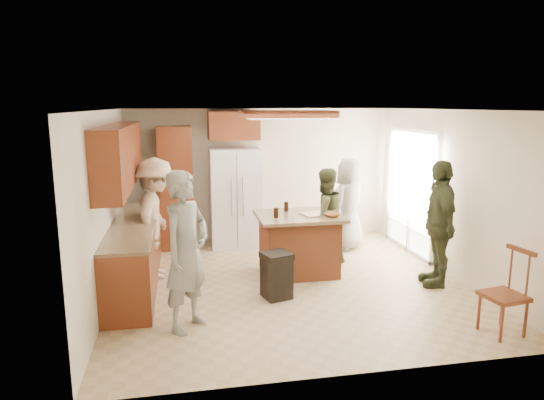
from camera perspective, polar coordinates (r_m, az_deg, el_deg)
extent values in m
plane|color=tan|center=(7.20, 2.06, -9.75)|extent=(5.00, 5.00, 0.00)
plane|color=white|center=(6.73, 2.22, 10.56)|extent=(5.00, 5.00, 0.00)
plane|color=beige|center=(9.28, -1.30, 2.98)|extent=(5.00, 0.00, 5.00)
plane|color=beige|center=(4.53, 9.23, -5.96)|extent=(5.00, 0.00, 5.00)
plane|color=beige|center=(6.76, -18.98, -0.71)|extent=(0.00, 5.00, 5.00)
plane|color=beige|center=(7.80, 20.35, 0.71)|extent=(0.00, 5.00, 5.00)
cube|color=white|center=(8.85, 16.19, 0.83)|extent=(0.02, 1.60, 2.10)
cube|color=white|center=(8.85, 16.08, 0.83)|extent=(0.08, 1.72, 2.10)
cube|color=maroon|center=(6.93, 1.84, 10.08)|extent=(1.30, 0.70, 0.10)
cube|color=white|center=(6.93, 1.83, 9.58)|extent=(1.10, 0.50, 0.02)
cube|color=olive|center=(9.87, 23.78, -5.21)|extent=(3.00, 3.00, 0.10)
cube|color=#593319|center=(10.53, 25.54, 1.49)|extent=(1.40, 1.60, 2.00)
imported|color=gray|center=(5.62, -10.03, -5.97)|extent=(0.81, 0.84, 1.86)
imported|color=#3D4126|center=(7.93, 6.18, -1.91)|extent=(0.86, 0.65, 1.57)
imported|color=gray|center=(8.77, 9.02, -0.47)|extent=(0.95, 0.92, 1.64)
imported|color=#373E24|center=(7.30, 19.02, -2.62)|extent=(0.77, 1.16, 1.82)
imported|color=tan|center=(7.44, -13.48, -2.11)|extent=(0.62, 1.20, 1.81)
cube|color=maroon|center=(7.31, -15.81, -6.21)|extent=(0.60, 3.00, 0.88)
cube|color=#846B4C|center=(7.19, -16.00, -2.71)|extent=(0.64, 3.00, 0.04)
cube|color=maroon|center=(7.04, -17.45, 4.99)|extent=(0.35, 3.00, 0.85)
cube|color=maroon|center=(8.88, -11.21, 1.43)|extent=(0.60, 0.60, 2.20)
cube|color=maroon|center=(8.82, -4.57, 8.73)|extent=(0.90, 0.60, 0.50)
cube|color=white|center=(8.89, -4.39, 0.31)|extent=(0.90, 0.72, 1.80)
cube|color=gray|center=(8.53, -4.11, -0.15)|extent=(0.01, 0.01, 1.71)
cylinder|color=silver|center=(8.48, -4.77, 0.39)|extent=(0.02, 0.02, 0.70)
cylinder|color=silver|center=(8.50, -3.43, 0.44)|extent=(0.02, 0.02, 0.70)
cube|color=#A9502B|center=(7.49, 3.16, -5.37)|extent=(1.10, 0.85, 0.88)
cube|color=#7C6148|center=(7.37, 3.20, -1.90)|extent=(1.28, 1.03, 0.05)
cube|color=silver|center=(7.38, 5.18, -1.64)|extent=(0.48, 0.40, 0.02)
imported|color=brown|center=(7.25, 7.14, -1.78)|extent=(0.24, 0.24, 0.05)
cylinder|color=black|center=(7.13, 0.48, -1.51)|extent=(0.07, 0.07, 0.15)
cylinder|color=black|center=(7.57, 1.68, -0.78)|extent=(0.07, 0.07, 0.15)
cylinder|color=black|center=(7.68, 6.25, -0.67)|extent=(0.07, 0.07, 0.15)
cube|color=black|center=(6.61, 0.54, -9.17)|extent=(0.42, 0.42, 0.55)
cube|color=black|center=(6.50, 0.54, -6.57)|extent=(0.45, 0.45, 0.08)
cube|color=maroon|center=(6.15, 25.61, -10.16)|extent=(0.48, 0.48, 0.05)
cylinder|color=maroon|center=(6.01, 25.40, -13.01)|extent=(0.04, 0.04, 0.44)
cylinder|color=maroon|center=(6.24, 27.68, -12.31)|extent=(0.04, 0.04, 0.44)
cylinder|color=maroon|center=(6.23, 23.17, -11.96)|extent=(0.04, 0.04, 0.44)
cylinder|color=maroon|center=(6.45, 25.44, -11.33)|extent=(0.04, 0.04, 0.44)
cube|color=maroon|center=(6.12, 27.28, -5.27)|extent=(0.10, 0.40, 0.05)
cylinder|color=maroon|center=(6.12, 27.89, -7.80)|extent=(0.03, 0.03, 0.50)
cylinder|color=maroon|center=(6.27, 26.28, -7.20)|extent=(0.03, 0.03, 0.50)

